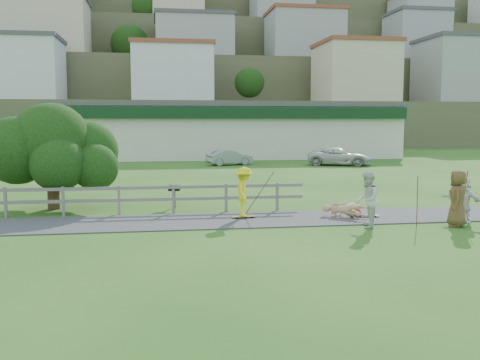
% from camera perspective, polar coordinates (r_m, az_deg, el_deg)
% --- Properties ---
extents(ground, '(260.00, 260.00, 0.00)m').
position_cam_1_polar(ground, '(17.29, -0.10, -5.27)').
color(ground, '#245117').
rests_on(ground, ground).
extents(path, '(34.00, 3.00, 0.04)m').
position_cam_1_polar(path, '(18.74, -0.79, -4.30)').
color(path, '#3C3C3F').
rests_on(path, ground).
extents(fence, '(15.05, 0.10, 1.10)m').
position_cam_1_polar(fence, '(20.34, -14.51, -1.66)').
color(fence, '#625C56').
rests_on(fence, ground).
extents(strip_mall, '(32.50, 10.75, 5.10)m').
position_cam_1_polar(strip_mall, '(52.11, -1.52, 5.30)').
color(strip_mall, beige).
rests_on(strip_mall, ground).
extents(hillside, '(220.00, 67.00, 47.50)m').
position_cam_1_polar(hillside, '(108.64, -7.51, 12.01)').
color(hillside, '#4D5733').
rests_on(hillside, ground).
extents(skater_rider, '(0.83, 1.23, 1.76)m').
position_cam_1_polar(skater_rider, '(18.91, 0.44, -1.57)').
color(skater_rider, yellow).
rests_on(skater_rider, ground).
extents(skater_fallen, '(1.34, 1.54, 0.60)m').
position_cam_1_polar(skater_fallen, '(19.55, 11.14, -3.14)').
color(skater_fallen, tan).
rests_on(skater_fallen, ground).
extents(spectator_a, '(0.99, 1.09, 1.84)m').
position_cam_1_polar(spectator_a, '(17.85, 13.40, -2.07)').
color(spectator_a, silver).
rests_on(spectator_a, ground).
extents(spectator_c, '(0.96, 1.09, 1.87)m').
position_cam_1_polar(spectator_c, '(18.95, 22.17, -1.84)').
color(spectator_c, brown).
rests_on(spectator_c, ground).
extents(spectator_d, '(1.15, 1.47, 1.56)m').
position_cam_1_polar(spectator_d, '(19.88, 22.75, -1.96)').
color(spectator_d, silver).
rests_on(spectator_d, ground).
extents(car_silver, '(3.90, 2.19, 1.22)m').
position_cam_1_polar(car_silver, '(42.40, -1.11, 2.42)').
color(car_silver, gray).
rests_on(car_silver, ground).
extents(car_white, '(5.45, 3.78, 1.38)m').
position_cam_1_polar(car_white, '(42.84, 10.54, 2.46)').
color(car_white, silver).
rests_on(car_white, ground).
extents(tree, '(4.99, 4.99, 3.49)m').
position_cam_1_polar(tree, '(22.25, -19.37, 1.50)').
color(tree, black).
rests_on(tree, ground).
extents(bbq, '(0.50, 0.42, 0.93)m').
position_cam_1_polar(bbq, '(21.53, -7.02, -1.77)').
color(bbq, black).
rests_on(bbq, ground).
extents(longboard_rider, '(0.87, 0.28, 0.09)m').
position_cam_1_polar(longboard_rider, '(19.04, 0.44, -4.05)').
color(longboard_rider, olive).
rests_on(longboard_rider, ground).
extents(longboard_fallen, '(0.86, 0.34, 0.09)m').
position_cam_1_polar(longboard_fallen, '(19.78, 13.40, -3.83)').
color(longboard_fallen, olive).
rests_on(longboard_fallen, ground).
extents(helmet, '(0.27, 0.27, 0.27)m').
position_cam_1_polar(helmet, '(20.11, 12.40, -3.39)').
color(helmet, red).
rests_on(helmet, ground).
extents(pole_rider, '(0.03, 0.03, 1.97)m').
position_cam_1_polar(pole_rider, '(19.39, 2.00, -1.06)').
color(pole_rider, '#513620').
rests_on(pole_rider, ground).
extents(pole_spec_left, '(0.03, 0.03, 1.68)m').
position_cam_1_polar(pole_spec_left, '(18.55, 18.38, -2.16)').
color(pole_spec_left, '#513620').
rests_on(pole_spec_left, ground).
extents(pole_spec_right, '(0.03, 0.03, 1.84)m').
position_cam_1_polar(pole_spec_right, '(19.29, 22.76, -1.78)').
color(pole_spec_right, '#513620').
rests_on(pole_spec_right, ground).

